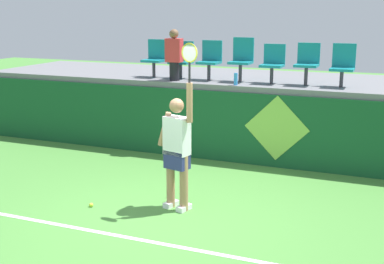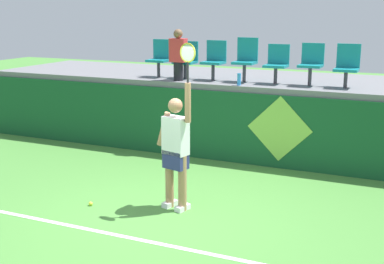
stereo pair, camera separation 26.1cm
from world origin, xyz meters
name	(u,v)px [view 1 (the left image)]	position (x,y,z in m)	size (l,w,h in m)	color
ground_plane	(160,219)	(0.00, 0.00, 0.00)	(40.00, 40.00, 0.00)	#478438
court_back_wall	(231,127)	(0.00, 3.27, 0.71)	(12.33, 0.20, 1.42)	#144C28
spectator_platform	(252,80)	(0.00, 4.68, 1.48)	(12.33, 2.92, 0.12)	slate
court_baseline_stripe	(136,239)	(0.00, -0.76, 0.00)	(11.09, 0.08, 0.01)	white
tennis_player	(177,148)	(0.07, 0.47, 0.97)	(0.74, 0.35, 2.55)	white
tennis_ball	(91,205)	(-1.21, 0.01, 0.03)	(0.07, 0.07, 0.07)	#D1E533
water_bottle	(236,79)	(0.06, 3.33, 1.66)	(0.07, 0.07, 0.24)	#338CE5
stadium_chair_0	(155,57)	(-1.98, 3.90, 1.99)	(0.44, 0.42, 0.82)	#38383D
stadium_chair_1	(182,59)	(-1.34, 3.90, 1.97)	(0.44, 0.42, 0.79)	#38383D
stadium_chair_2	(210,59)	(-0.69, 3.90, 1.99)	(0.44, 0.42, 0.82)	#38383D
stadium_chair_3	(242,58)	(0.00, 3.91, 2.03)	(0.44, 0.42, 0.90)	#38383D
stadium_chair_4	(273,62)	(0.66, 3.90, 1.97)	(0.44, 0.42, 0.78)	#38383D
stadium_chair_5	(307,62)	(1.35, 3.90, 2.00)	(0.44, 0.42, 0.82)	#38383D
stadium_chair_6	(343,64)	(2.02, 3.91, 1.98)	(0.44, 0.42, 0.83)	#38383D
spectator_0	(174,54)	(-1.34, 3.49, 2.10)	(0.34, 0.20, 1.07)	black
wall_signage_mount	(275,167)	(0.95, 3.17, 0.00)	(1.27, 0.01, 1.42)	#144C28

